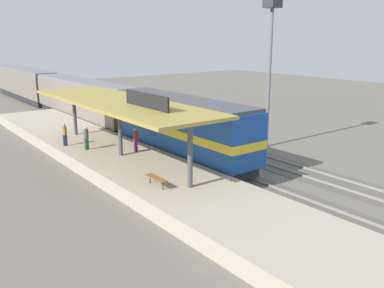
% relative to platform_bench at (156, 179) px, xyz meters
% --- Properties ---
extents(ground_plane, '(120.00, 120.00, 0.00)m').
position_rel_platform_bench_xyz_m(ground_plane, '(8.00, 6.78, -1.34)').
color(ground_plane, '#666056').
extents(track_near, '(3.20, 110.00, 0.16)m').
position_rel_platform_bench_xyz_m(track_near, '(6.00, 6.78, -1.31)').
color(track_near, '#565249').
rests_on(track_near, ground).
extents(track_far, '(3.20, 110.00, 0.16)m').
position_rel_platform_bench_xyz_m(track_far, '(10.60, 6.78, -1.31)').
color(track_far, '#565249').
rests_on(track_far, ground).
extents(platform, '(6.00, 44.00, 0.90)m').
position_rel_platform_bench_xyz_m(platform, '(1.40, 6.78, -0.89)').
color(platform, '#A89E89').
rests_on(platform, ground).
extents(station_canopy, '(5.20, 18.00, 4.70)m').
position_rel_platform_bench_xyz_m(station_canopy, '(1.40, 6.69, 3.19)').
color(station_canopy, '#47474C').
rests_on(station_canopy, platform).
extents(platform_bench, '(0.44, 1.70, 0.50)m').
position_rel_platform_bench_xyz_m(platform_bench, '(0.00, 0.00, 0.00)').
color(platform_bench, '#333338').
rests_on(platform_bench, platform).
extents(locomotive, '(2.93, 14.43, 4.44)m').
position_rel_platform_bench_xyz_m(locomotive, '(6.00, 6.08, 1.07)').
color(locomotive, '#28282D').
rests_on(locomotive, track_near).
extents(passenger_carriage_front, '(2.90, 20.00, 4.24)m').
position_rel_platform_bench_xyz_m(passenger_carriage_front, '(6.00, 24.08, 0.97)').
color(passenger_carriage_front, '#28282D').
rests_on(passenger_carriage_front, track_near).
extents(passenger_carriage_rear, '(2.90, 20.00, 4.24)m').
position_rel_platform_bench_xyz_m(passenger_carriage_rear, '(6.00, 44.88, 0.97)').
color(passenger_carriage_rear, '#28282D').
rests_on(passenger_carriage_rear, track_near).
extents(light_mast, '(1.10, 1.10, 11.70)m').
position_rel_platform_bench_xyz_m(light_mast, '(13.80, 4.79, 7.05)').
color(light_mast, slate).
rests_on(light_mast, ground).
extents(person_waiting, '(0.34, 0.34, 1.71)m').
position_rel_platform_bench_xyz_m(person_waiting, '(2.71, 7.03, 0.51)').
color(person_waiting, '#663375').
rests_on(person_waiting, platform).
extents(person_walking, '(0.34, 0.34, 1.71)m').
position_rel_platform_bench_xyz_m(person_walking, '(0.12, 9.61, 0.51)').
color(person_walking, '#23603D').
rests_on(person_walking, platform).
extents(person_boarding, '(0.34, 0.34, 1.71)m').
position_rel_platform_bench_xyz_m(person_boarding, '(-0.70, 11.66, 0.51)').
color(person_boarding, navy).
rests_on(person_boarding, platform).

